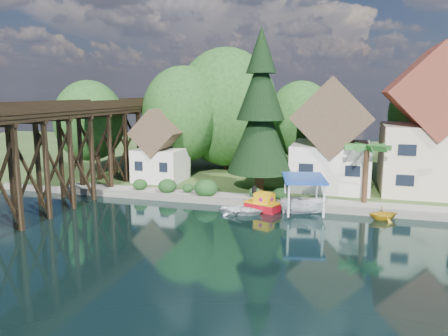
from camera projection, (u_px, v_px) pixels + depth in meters
The scene contains 16 objects.
ground at pixel (220, 234), 31.38m from camera, with size 140.00×140.00×0.00m, color black.
bank at pixel (286, 160), 63.52m from camera, with size 140.00×52.00×0.50m, color #2D471C.
seawall at pixel (290, 206), 37.81m from camera, with size 60.00×0.40×0.62m, color slate.
promenade at pixel (315, 202), 38.46m from camera, with size 50.00×2.60×0.06m, color gray.
trestle_bridge at pixel (67, 145), 39.68m from camera, with size 4.12×44.18×9.30m.
house_left at pixel (332, 142), 43.72m from camera, with size 7.64×8.64×11.02m.
house_center at pixel (430, 131), 41.53m from camera, with size 8.65×9.18×13.89m.
shed at pixel (161, 150), 47.42m from camera, with size 5.09×5.40×7.85m.
bg_trees at pixel (281, 116), 49.95m from camera, with size 49.90×13.30×10.57m.
shrubs at pixel (201, 187), 41.17m from camera, with size 15.76×2.47×1.70m.
conifer at pixel (261, 114), 41.48m from camera, with size 6.35×6.35×15.63m.
palm_tree at pixel (367, 149), 37.34m from camera, with size 3.86×3.86×5.45m.
tugboat at pixel (263, 204), 37.44m from camera, with size 3.28×2.51×2.11m.
boat_white_a at pixel (241, 209), 36.60m from camera, with size 2.61×3.65×0.76m, color white.
boat_canopy at pixel (303, 198), 36.44m from camera, with size 4.27×5.45×3.14m.
boat_yellow at pixel (383, 212), 34.82m from camera, with size 2.06×2.39×1.26m, color gold.
Camera 1 is at (8.60, -28.81, 10.17)m, focal length 35.00 mm.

